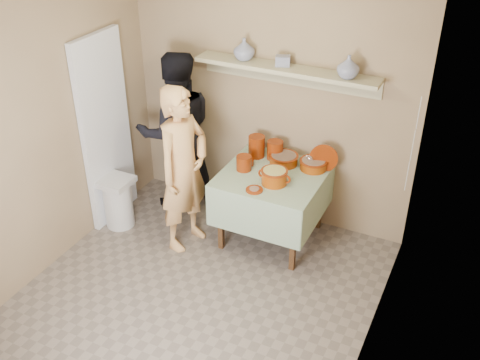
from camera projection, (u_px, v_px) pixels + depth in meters
The scene contains 22 objects.
ground at pixel (188, 308), 4.93m from camera, with size 3.50×3.50×0.00m, color #6E6156.
tile_panel at pixel (106, 131), 5.69m from camera, with size 0.06×0.70×2.00m, color silver.
plate_stack_a at pixel (257, 146), 5.68m from camera, with size 0.17×0.17×0.22m, color #661F08.
plate_stack_b at pixel (275, 150), 5.64m from camera, with size 0.16×0.16×0.19m, color #661F08.
bowl_stack at pixel (244, 163), 5.46m from camera, with size 0.15×0.15×0.15m, color #661F08.
empty_bowl at pixel (245, 162), 5.58m from camera, with size 0.17×0.17×0.05m, color #661F08.
propped_lid at pixel (324, 158), 5.45m from camera, with size 0.28×0.28×0.02m, color #661F08.
vase_right at pixel (348, 67), 4.93m from camera, with size 0.20×0.20×0.21m, color navy.
vase_left at pixel (244, 49), 5.34m from camera, with size 0.20×0.20×0.21m, color navy.
ceramic_box at pixel (283, 61), 5.22m from camera, with size 0.13×0.10×0.10m, color navy.
person_cook at pixel (184, 169), 5.34m from camera, with size 0.61×0.40×1.68m, color tan.
person_helper at pixel (177, 132), 5.94m from camera, with size 0.86×0.67×1.76m, color black.
room_shell at pixel (177, 146), 4.10m from camera, with size 3.04×3.54×2.62m.
serving_table at pixel (273, 184), 5.50m from camera, with size 0.97×0.97×0.76m.
cazuela_meat_a at pixel (284, 159), 5.57m from camera, with size 0.30×0.30×0.10m.
cazuela_meat_b at pixel (313, 164), 5.48m from camera, with size 0.28×0.28×0.10m.
ladle at pixel (310, 158), 5.47m from camera, with size 0.08×0.26×0.19m.
cazuela_rice at pixel (274, 176), 5.24m from camera, with size 0.33×0.25×0.14m.
front_plate at pixel (254, 190), 5.16m from camera, with size 0.16×0.16×0.03m.
wall_shelf at pixel (286, 71), 5.27m from camera, with size 1.80×0.25×0.21m.
trash_bin at pixel (118, 202), 5.88m from camera, with size 0.32×0.32×0.56m.
electrical_cord at pixel (413, 146), 4.88m from camera, with size 0.01×0.05×0.90m.
Camera 1 is at (2.00, -3.08, 3.51)m, focal length 42.00 mm.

